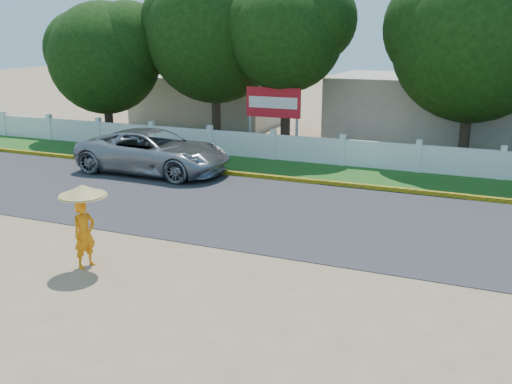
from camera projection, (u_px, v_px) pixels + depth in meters
ground at (223, 267)px, 13.32m from camera, size 120.00×120.00×0.00m
road at (287, 212)px, 17.32m from camera, size 60.00×7.00×0.02m
grass_verge at (332, 173)px, 21.99m from camera, size 60.00×3.50×0.03m
curb at (320, 182)px, 20.46m from camera, size 40.00×0.18×0.16m
fence at (342, 153)px, 23.13m from camera, size 40.00×0.10×1.10m
building_near at (438, 110)px, 27.80m from camera, size 10.00×6.00×3.20m
building_far at (209, 100)px, 33.50m from camera, size 8.00×5.00×2.80m
vehicle at (154, 151)px, 21.97m from camera, size 6.03×2.83×1.67m
monk_with_parasol at (83, 214)px, 13.00m from camera, size 1.09×1.09×1.99m
billboard at (273, 106)px, 24.93m from camera, size 2.50×0.13×2.95m
tree_row at (468, 37)px, 22.89m from camera, size 37.15×8.39×9.37m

